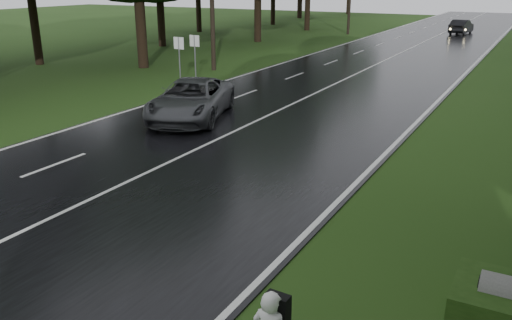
{
  "coord_description": "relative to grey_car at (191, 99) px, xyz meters",
  "views": [
    {
      "loc": [
        10.03,
        -8.7,
        5.6
      ],
      "look_at": [
        3.79,
        2.74,
        1.1
      ],
      "focal_mm": 37.2,
      "sensor_mm": 36.0,
      "label": 1
    }
  ],
  "objects": [
    {
      "name": "far_car",
      "position": [
        4.33,
        42.1,
        -0.07
      ],
      "size": [
        1.95,
        4.51,
        1.44
      ],
      "primitive_type": "imported",
      "rotation": [
        0.0,
        0.0,
        3.04
      ],
      "color": "black",
      "rests_on": "road"
    },
    {
      "name": "lane_center",
      "position": [
        2.58,
        11.17,
        -0.79
      ],
      "size": [
        0.12,
        140.0,
        0.01
      ],
      "primitive_type": "cube",
      "color": "silver",
      "rests_on": "road"
    },
    {
      "name": "road",
      "position": [
        2.58,
        11.17,
        -0.81
      ],
      "size": [
        12.0,
        140.0,
        0.04
      ],
      "primitive_type": "cube",
      "color": "black",
      "rests_on": "ground"
    },
    {
      "name": "utility_pole_mid",
      "position": [
        -5.92,
        10.82,
        -0.83
      ],
      "size": [
        1.8,
        0.28,
        9.71
      ],
      "primitive_type": null,
      "color": "black",
      "rests_on": "ground"
    },
    {
      "name": "road_sign_b",
      "position": [
        -4.62,
        6.97,
        -0.83
      ],
      "size": [
        0.62,
        0.1,
        2.59
      ],
      "primitive_type": null,
      "color": "white",
      "rests_on": "ground"
    },
    {
      "name": "utility_pole_far",
      "position": [
        -5.92,
        36.36,
        -0.83
      ],
      "size": [
        1.8,
        0.28,
        9.98
      ],
      "primitive_type": null,
      "color": "black",
      "rests_on": "ground"
    },
    {
      "name": "tree_left_f",
      "position": [
        -11.42,
        38.4,
        -0.83
      ],
      "size": [
        9.35,
        9.35,
        14.6
      ],
      "primitive_type": null,
      "color": "black",
      "rests_on": "ground"
    },
    {
      "name": "road_sign_a",
      "position": [
        -4.62,
        5.52,
        -0.83
      ],
      "size": [
        0.63,
        0.1,
        2.62
      ],
      "primitive_type": null,
      "color": "white",
      "rests_on": "ground"
    },
    {
      "name": "ground",
      "position": [
        2.58,
        -8.83,
        -0.83
      ],
      "size": [
        160.0,
        160.0,
        0.0
      ],
      "primitive_type": "plane",
      "color": "#224013",
      "rests_on": "ground"
    },
    {
      "name": "grey_car",
      "position": [
        0.0,
        0.0,
        0.0
      ],
      "size": [
        4.37,
        6.27,
        1.59
      ],
      "primitive_type": "imported",
      "rotation": [
        0.0,
        0.0,
        0.33
      ],
      "color": "#4B4D50",
      "rests_on": "road"
    },
    {
      "name": "tree_left_e",
      "position": [
        -10.97,
        26.04,
        -0.83
      ],
      "size": [
        9.8,
        9.8,
        15.31
      ],
      "primitive_type": null,
      "color": "black",
      "rests_on": "ground"
    },
    {
      "name": "tree_left_d",
      "position": [
        -10.5,
        9.48,
        -0.83
      ],
      "size": [
        10.24,
        10.24,
        16.01
      ],
      "primitive_type": null,
      "color": "black",
      "rests_on": "ground"
    }
  ]
}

